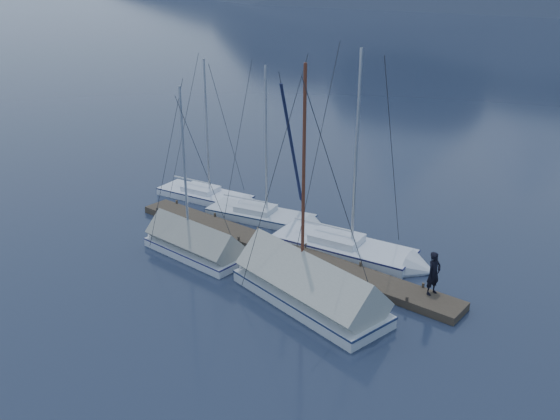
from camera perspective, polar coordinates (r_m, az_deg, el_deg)
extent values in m
plane|color=#151D30|center=(26.74, -2.71, -5.63)|extent=(1000.00, 1000.00, 0.00)
cube|color=#382D23|center=(28.02, 0.00, -3.85)|extent=(18.00, 1.50, 0.34)
cube|color=black|center=(31.89, -8.41, -1.21)|extent=(3.00, 1.30, 0.30)
cube|color=black|center=(28.11, 0.00, -4.26)|extent=(3.00, 1.30, 0.30)
cube|color=black|center=(25.22, 10.76, -7.98)|extent=(3.00, 1.30, 0.30)
cylinder|color=#382D23|center=(33.56, -9.91, 0.64)|extent=(0.12, 0.12, 0.35)
cylinder|color=#382D23|center=(32.74, -11.73, -0.06)|extent=(0.12, 0.12, 0.35)
cylinder|color=#382D23|center=(31.50, -6.28, -0.60)|extent=(0.12, 0.12, 0.35)
cylinder|color=#382D23|center=(30.62, -8.12, -1.38)|extent=(0.12, 0.12, 0.35)
cylinder|color=#382D23|center=(29.60, -2.16, -2.01)|extent=(0.12, 0.12, 0.35)
cylinder|color=#382D23|center=(28.66, -4.00, -2.89)|extent=(0.12, 0.12, 0.35)
cylinder|color=#382D23|center=(27.89, 2.51, -3.59)|extent=(0.12, 0.12, 0.35)
cylinder|color=#382D23|center=(26.89, 0.72, -4.60)|extent=(0.12, 0.12, 0.35)
cylinder|color=#382D23|center=(26.41, 7.75, -5.33)|extent=(0.12, 0.12, 0.35)
cylinder|color=#382D23|center=(25.35, 6.08, -6.48)|extent=(0.12, 0.12, 0.35)
cylinder|color=#382D23|center=(25.21, 13.60, -7.21)|extent=(0.12, 0.12, 0.35)
cylinder|color=#382D23|center=(24.09, 12.11, -8.52)|extent=(0.12, 0.12, 0.35)
cube|color=white|center=(34.97, -7.24, 1.27)|extent=(5.94, 2.68, 0.63)
cube|color=white|center=(35.07, -7.21, 0.84)|extent=(4.97, 1.71, 0.29)
cube|color=#151941|center=(34.88, -7.26, 1.68)|extent=(6.00, 2.70, 0.06)
cone|color=white|center=(33.14, -2.74, 0.24)|extent=(1.29, 1.96, 1.83)
cube|color=white|center=(34.98, -7.64, 2.06)|extent=(2.17, 1.60, 0.29)
cylinder|color=#B2B7BF|center=(33.51, -7.05, 7.78)|extent=(0.11, 0.11, 7.64)
cylinder|color=#B2B7BF|center=(35.24, -8.53, 2.90)|extent=(2.57, 0.44, 0.09)
cylinder|color=#26262B|center=(32.67, -5.05, 7.49)|extent=(0.42, 2.86, 7.65)
cube|color=silver|center=(31.86, -1.89, -0.67)|extent=(6.08, 3.14, 0.64)
cube|color=silver|center=(31.97, -1.89, -1.14)|extent=(5.04, 2.11, 0.29)
cube|color=#19294D|center=(31.76, -1.90, -0.22)|extent=(6.14, 3.17, 0.06)
cone|color=silver|center=(30.54, 3.62, -1.74)|extent=(1.44, 2.04, 1.85)
cube|color=silver|center=(31.81, -2.36, 0.19)|extent=(2.27, 1.76, 0.29)
cylinder|color=#B2B7BF|center=(30.32, -1.35, 6.52)|extent=(0.12, 0.12, 7.73)
cylinder|color=#B2B7BF|center=(31.97, -3.44, 1.12)|extent=(2.56, 0.65, 0.09)
cylinder|color=#26262B|center=(29.69, 1.14, 6.19)|extent=(0.66, 2.85, 7.73)
cube|color=silver|center=(28.29, 6.06, -3.80)|extent=(6.96, 3.12, 0.74)
cube|color=silver|center=(28.43, 6.03, -4.41)|extent=(5.83, 1.98, 0.34)
cube|color=#1B1A50|center=(28.15, 6.08, -3.23)|extent=(7.03, 3.15, 0.07)
cone|color=silver|center=(27.07, 13.48, -5.57)|extent=(1.51, 2.30, 2.15)
cube|color=silver|center=(28.19, 5.49, -2.67)|extent=(2.54, 1.87, 0.34)
cylinder|color=#B2B7BF|center=(26.37, 7.36, 5.51)|extent=(0.13, 0.13, 8.96)
cylinder|color=#B2B7BF|center=(28.30, 4.10, -1.40)|extent=(3.01, 0.50, 0.10)
cylinder|color=#26262B|center=(25.77, 10.77, 4.91)|extent=(0.48, 3.36, 8.97)
cube|color=silver|center=(24.07, 2.83, -8.63)|extent=(7.25, 3.70, 0.74)
cube|color=silver|center=(24.24, 2.81, -9.31)|extent=(6.03, 2.42, 0.33)
cube|color=#19254B|center=(23.91, 2.84, -7.99)|extent=(7.33, 3.73, 0.07)
cone|color=silver|center=(26.72, -2.98, -5.32)|extent=(1.64, 2.54, 2.36)
cylinder|color=#592819|center=(22.32, 2.28, 2.56)|extent=(0.13, 0.13, 8.93)
cylinder|color=#592819|center=(22.87, 4.80, -7.46)|extent=(3.08, 0.68, 0.10)
cylinder|color=#26262B|center=(23.55, -0.56, 3.63)|extent=(0.67, 3.43, 8.94)
cube|color=#A8A99E|center=(23.67, 2.87, -6.93)|extent=(6.92, 3.68, 2.50)
cube|color=silver|center=(28.15, -8.18, -4.09)|extent=(5.26, 2.01, 0.61)
cube|color=silver|center=(28.28, -8.15, -4.60)|extent=(4.46, 1.15, 0.28)
cube|color=navy|center=(28.04, -8.21, -3.61)|extent=(5.32, 2.03, 0.06)
cone|color=silver|center=(30.31, -11.98, -2.40)|extent=(1.08, 1.82, 1.79)
cylinder|color=#B2B7BF|center=(26.92, -9.17, 3.87)|extent=(0.11, 0.11, 7.44)
cylinder|color=#B2B7BF|center=(27.15, -6.97, -3.03)|extent=(2.35, 0.15, 0.08)
cylinder|color=#26262B|center=(27.88, -10.92, 4.39)|extent=(0.10, 2.63, 7.45)
cube|color=gray|center=(27.86, -8.25, -2.84)|extent=(5.00, 2.04, 1.90)
imported|color=black|center=(24.41, 14.58, -5.92)|extent=(0.59, 0.75, 1.82)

